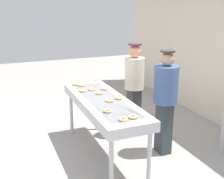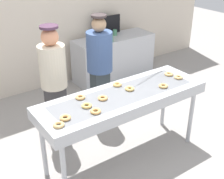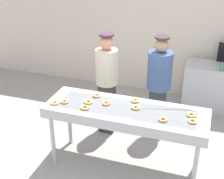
# 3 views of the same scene
# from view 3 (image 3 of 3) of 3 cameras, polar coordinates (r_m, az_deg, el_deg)

# --- Properties ---
(ground_plane) EXTENTS (16.00, 16.00, 0.00)m
(ground_plane) POSITION_cam_3_polar(r_m,az_deg,el_deg) (4.54, 2.25, -13.62)
(ground_plane) COLOR #9E9993
(back_wall) EXTENTS (8.00, 0.12, 3.26)m
(back_wall) POSITION_cam_3_polar(r_m,az_deg,el_deg) (6.09, 9.51, 13.83)
(back_wall) COLOR beige
(back_wall) RESTS_ON ground
(fryer_conveyor) EXTENTS (2.09, 0.68, 0.92)m
(fryer_conveyor) POSITION_cam_3_polar(r_m,az_deg,el_deg) (4.05, 2.46, -4.43)
(fryer_conveyor) COLOR #B7BABF
(fryer_conveyor) RESTS_ON ground
(glazed_donut_0) EXTENTS (0.16, 0.16, 0.03)m
(glazed_donut_0) POSITION_cam_3_polar(r_m,az_deg,el_deg) (3.96, 14.16, -4.46)
(glazed_donut_0) COLOR #E5B46A
(glazed_donut_0) RESTS_ON fryer_conveyor
(glazed_donut_1) EXTENTS (0.15, 0.15, 0.03)m
(glazed_donut_1) POSITION_cam_3_polar(r_m,az_deg,el_deg) (4.17, -10.37, -2.38)
(glazed_donut_1) COLOR #DFB470
(glazed_donut_1) RESTS_ON fryer_conveyor
(glazed_donut_2) EXTENTS (0.12, 0.12, 0.03)m
(glazed_donut_2) POSITION_cam_3_polar(r_m,az_deg,el_deg) (4.14, -4.31, -2.25)
(glazed_donut_2) COLOR #E2BB62
(glazed_donut_2) RESTS_ON fryer_conveyor
(glazed_donut_3) EXTENTS (0.12, 0.12, 0.03)m
(glazed_donut_3) POSITION_cam_3_polar(r_m,az_deg,el_deg) (4.10, -1.04, -2.48)
(glazed_donut_3) COLOR #EEAF63
(glazed_donut_3) RESTS_ON fryer_conveyor
(glazed_donut_4) EXTENTS (0.14, 0.14, 0.03)m
(glazed_donut_4) POSITION_cam_3_polar(r_m,az_deg,el_deg) (4.17, 4.20, -2.00)
(glazed_donut_4) COLOR #EEB965
(glazed_donut_4) RESTS_ON fryer_conveyor
(glazed_donut_5) EXTENTS (0.14, 0.14, 0.03)m
(glazed_donut_5) POSITION_cam_3_polar(r_m,az_deg,el_deg) (4.01, 4.29, -3.27)
(glazed_donut_5) COLOR #E1B663
(glazed_donut_5) RESTS_ON fryer_conveyor
(glazed_donut_6) EXTENTS (0.12, 0.12, 0.03)m
(glazed_donut_6) POSITION_cam_3_polar(r_m,az_deg,el_deg) (4.29, -2.79, -1.08)
(glazed_donut_6) COLOR #E8AE66
(glazed_donut_6) RESTS_ON fryer_conveyor
(glazed_donut_7) EXTENTS (0.14, 0.14, 0.03)m
(glazed_donut_7) POSITION_cam_3_polar(r_m,az_deg,el_deg) (4.18, -8.55, -2.15)
(glazed_donut_7) COLOR #E8AD64
(glazed_donut_7) RESTS_ON fryer_conveyor
(glazed_donut_8) EXTENTS (0.15, 0.15, 0.03)m
(glazed_donut_8) POSITION_cam_3_polar(r_m,az_deg,el_deg) (3.84, 14.39, -5.57)
(glazed_donut_8) COLOR #E2B56F
(glazed_donut_8) RESTS_ON fryer_conveyor
(glazed_donut_9) EXTENTS (0.14, 0.14, 0.03)m
(glazed_donut_9) POSITION_cam_3_polar(r_m,az_deg,el_deg) (3.80, 9.22, -5.37)
(glazed_donut_9) COLOR #DCAD65
(glazed_donut_9) RESTS_ON fryer_conveyor
(glazed_donut_10) EXTENTS (0.12, 0.12, 0.03)m
(glazed_donut_10) POSITION_cam_3_polar(r_m,az_deg,el_deg) (4.01, -4.92, -3.28)
(glazed_donut_10) COLOR #E9AA5E
(glazed_donut_10) RESTS_ON fryer_conveyor
(worker_baker) EXTENTS (0.33, 0.33, 1.64)m
(worker_baker) POSITION_cam_3_polar(r_m,az_deg,el_deg) (4.80, -0.94, 1.89)
(worker_baker) COLOR #333235
(worker_baker) RESTS_ON ground
(worker_assistant) EXTENTS (0.37, 0.37, 1.63)m
(worker_assistant) POSITION_cam_3_polar(r_m,az_deg,el_deg) (4.74, 8.50, 1.46)
(worker_assistant) COLOR #2F373C
(worker_assistant) RESTS_ON ground
(paper_cup_1) EXTENTS (0.08, 0.08, 0.11)m
(paper_cup_1) POSITION_cam_3_polar(r_m,az_deg,el_deg) (5.61, 19.30, 3.79)
(paper_cup_1) COLOR #4C8C66
(paper_cup_1) RESTS_ON prep_counter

